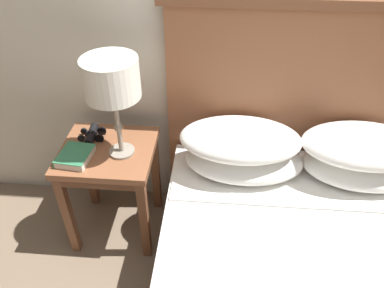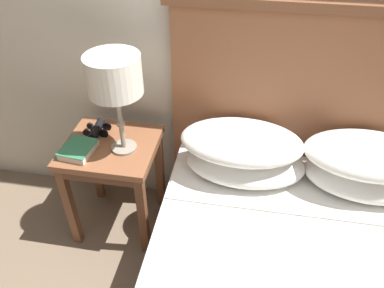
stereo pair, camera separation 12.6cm
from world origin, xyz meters
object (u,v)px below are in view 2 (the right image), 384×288
(nightstand, at_px, (112,159))
(book_on_nightstand, at_px, (78,150))
(table_lamp, at_px, (114,77))
(binoculars_pair, at_px, (97,129))

(nightstand, bearing_deg, book_on_nightstand, -145.27)
(table_lamp, relative_size, book_on_nightstand, 2.68)
(book_on_nightstand, relative_size, binoculars_pair, 1.18)
(nightstand, relative_size, table_lamp, 1.16)
(nightstand, xyz_separation_m, table_lamp, (0.08, -0.02, 0.50))
(table_lamp, xyz_separation_m, binoculars_pair, (-0.19, 0.11, -0.39))
(binoculars_pair, bearing_deg, table_lamp, -29.73)
(nightstand, bearing_deg, binoculars_pair, 139.31)
(nightstand, distance_m, binoculars_pair, 0.18)
(table_lamp, bearing_deg, nightstand, 167.20)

